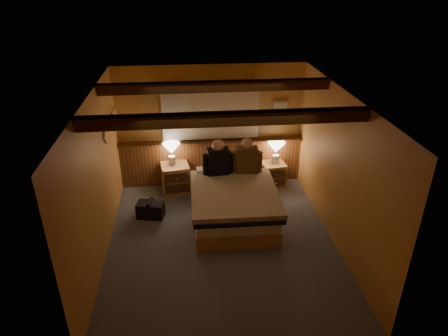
{
  "coord_description": "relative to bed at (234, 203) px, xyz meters",
  "views": [
    {
      "loc": [
        -0.5,
        -5.19,
        3.96
      ],
      "look_at": [
        0.08,
        0.4,
        1.13
      ],
      "focal_mm": 32.0,
      "sensor_mm": 36.0,
      "label": 1
    }
  ],
  "objects": [
    {
      "name": "wall_back",
      "position": [
        -0.27,
        1.47,
        0.87
      ],
      "size": [
        3.6,
        0.0,
        3.6
      ],
      "primitive_type": "plane",
      "rotation": [
        1.57,
        0.0,
        0.0
      ],
      "color": "gold",
      "rests_on": "floor"
    },
    {
      "name": "ceiling",
      "position": [
        -0.27,
        -0.63,
        2.07
      ],
      "size": [
        4.2,
        4.2,
        0.0
      ],
      "primitive_type": "plane",
      "rotation": [
        3.14,
        0.0,
        0.0
      ],
      "color": "#BB9446",
      "rests_on": "wall_back"
    },
    {
      "name": "nightstand_right",
      "position": [
        0.94,
        1.15,
        -0.08
      ],
      "size": [
        0.5,
        0.46,
        0.49
      ],
      "rotation": [
        0.0,
        0.0,
        0.13
      ],
      "color": "tan",
      "rests_on": "floor"
    },
    {
      "name": "person_left",
      "position": [
        -0.21,
        0.58,
        0.57
      ],
      "size": [
        0.56,
        0.25,
        0.68
      ],
      "rotation": [
        0.0,
        0.0,
        0.07
      ],
      "color": "black",
      "rests_on": "bed"
    },
    {
      "name": "wainscot",
      "position": [
        -0.27,
        1.41,
        0.16
      ],
      "size": [
        3.6,
        0.23,
        0.94
      ],
      "color": "brown",
      "rests_on": "wall_back"
    },
    {
      "name": "curtain_window",
      "position": [
        -0.27,
        1.4,
        1.2
      ],
      "size": [
        2.18,
        0.09,
        1.11
      ],
      "color": "#452711",
      "rests_on": "wall_back"
    },
    {
      "name": "coat_rail",
      "position": [
        -1.99,
        0.95,
        1.34
      ],
      "size": [
        0.05,
        0.55,
        0.24
      ],
      "color": "white",
      "rests_on": "wall_left"
    },
    {
      "name": "floor",
      "position": [
        -0.27,
        -0.63,
        -0.33
      ],
      "size": [
        4.2,
        4.2,
        0.0
      ],
      "primitive_type": "plane",
      "color": "#494E57",
      "rests_on": "ground"
    },
    {
      "name": "lamp_left",
      "position": [
        -1.05,
        1.17,
        0.55
      ],
      "size": [
        0.33,
        0.33,
        0.43
      ],
      "color": "white",
      "rests_on": "nightstand_left"
    },
    {
      "name": "ceiling_beams",
      "position": [
        -0.27,
        -0.48,
        1.98
      ],
      "size": [
        3.6,
        1.65,
        0.16
      ],
      "color": "#452711",
      "rests_on": "ceiling"
    },
    {
      "name": "bed",
      "position": [
        0.0,
        0.0,
        0.0
      ],
      "size": [
        1.47,
        1.86,
        0.63
      ],
      "rotation": [
        0.0,
        0.0,
        -0.02
      ],
      "color": "tan",
      "rests_on": "floor"
    },
    {
      "name": "person_right",
      "position": [
        0.31,
        0.59,
        0.57
      ],
      "size": [
        0.56,
        0.26,
        0.68
      ],
      "rotation": [
        0.0,
        0.0,
        -0.1
      ],
      "color": "#523921",
      "rests_on": "bed"
    },
    {
      "name": "duffel_bag",
      "position": [
        -1.45,
        0.25,
        -0.18
      ],
      "size": [
        0.51,
        0.36,
        0.33
      ],
      "rotation": [
        0.0,
        0.0,
        -0.19
      ],
      "color": "black",
      "rests_on": "floor"
    },
    {
      "name": "framed_print",
      "position": [
        1.08,
        1.45,
        1.22
      ],
      "size": [
        0.3,
        0.04,
        0.25
      ],
      "color": "tan",
      "rests_on": "wall_back"
    },
    {
      "name": "lamp_right",
      "position": [
        0.98,
        1.17,
        0.48
      ],
      "size": [
        0.34,
        0.34,
        0.44
      ],
      "color": "white",
      "rests_on": "nightstand_right"
    },
    {
      "name": "wall_right",
      "position": [
        1.53,
        -0.63,
        0.87
      ],
      "size": [
        0.0,
        4.2,
        4.2
      ],
      "primitive_type": "plane",
      "rotation": [
        1.57,
        0.0,
        -1.57
      ],
      "color": "gold",
      "rests_on": "floor"
    },
    {
      "name": "nightstand_left",
      "position": [
        -1.0,
        1.12,
        -0.04
      ],
      "size": [
        0.58,
        0.53,
        0.57
      ],
      "rotation": [
        0.0,
        0.0,
        0.14
      ],
      "color": "tan",
      "rests_on": "floor"
    },
    {
      "name": "wall_left",
      "position": [
        -2.07,
        -0.63,
        0.87
      ],
      "size": [
        0.0,
        4.2,
        4.2
      ],
      "primitive_type": "plane",
      "rotation": [
        1.57,
        0.0,
        1.57
      ],
      "color": "gold",
      "rests_on": "floor"
    },
    {
      "name": "wall_front",
      "position": [
        -0.27,
        -2.73,
        0.87
      ],
      "size": [
        3.6,
        0.0,
        3.6
      ],
      "primitive_type": "plane",
      "rotation": [
        -1.57,
        0.0,
        0.0
      ],
      "color": "gold",
      "rests_on": "floor"
    }
  ]
}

